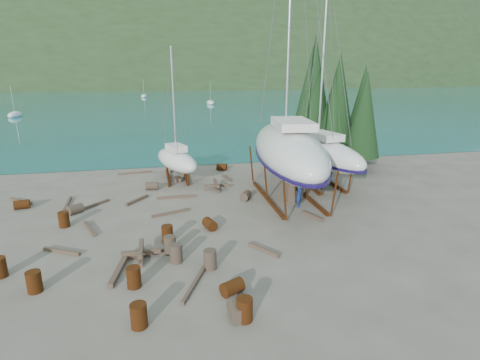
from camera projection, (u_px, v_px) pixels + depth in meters
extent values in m
plane|color=#585345|center=(217.00, 231.00, 20.60)|extent=(600.00, 600.00, 0.00)
plane|color=#166671|center=(163.00, 81.00, 316.56)|extent=(700.00, 700.00, 0.00)
ellipsoid|color=#213219|center=(163.00, 81.00, 321.25)|extent=(800.00, 360.00, 110.00)
cube|color=beige|center=(43.00, 84.00, 186.86)|extent=(6.00, 5.00, 4.00)
cube|color=#A54C2D|center=(42.00, 78.00, 186.07)|extent=(6.60, 5.60, 1.60)
cube|color=beige|center=(126.00, 83.00, 194.66)|extent=(6.00, 5.00, 4.00)
cube|color=#A54C2D|center=(126.00, 78.00, 193.87)|extent=(6.60, 5.60, 1.60)
cube|color=beige|center=(221.00, 83.00, 204.40)|extent=(6.00, 5.00, 4.00)
cube|color=#A54C2D|center=(221.00, 77.00, 203.61)|extent=(6.60, 5.60, 1.60)
cylinder|color=black|center=(334.00, 158.00, 34.09)|extent=(0.36, 0.36, 1.60)
cone|color=black|center=(338.00, 102.00, 32.68)|extent=(3.60, 3.60, 8.40)
cylinder|color=black|center=(360.00, 164.00, 32.53)|extent=(0.36, 0.36, 1.36)
cone|color=black|center=(364.00, 115.00, 31.34)|extent=(3.06, 3.06, 7.14)
cylinder|color=black|center=(310.00, 153.00, 35.64)|extent=(0.36, 0.36, 1.84)
cone|color=black|center=(313.00, 91.00, 34.02)|extent=(4.14, 4.14, 9.66)
cylinder|color=black|center=(358.00, 155.00, 35.63)|extent=(0.36, 0.36, 1.44)
cone|color=black|center=(363.00, 107.00, 34.37)|extent=(3.24, 3.24, 7.56)
ellipsoid|color=silver|center=(15.00, 115.00, 71.02)|extent=(2.00, 5.00, 1.40)
cylinder|color=silver|center=(12.00, 100.00, 70.22)|extent=(0.08, 0.08, 5.00)
ellipsoid|color=silver|center=(211.00, 103.00, 97.61)|extent=(2.00, 5.00, 1.40)
cylinder|color=silver|center=(210.00, 92.00, 96.80)|extent=(0.08, 0.08, 5.00)
ellipsoid|color=silver|center=(144.00, 96.00, 122.29)|extent=(2.00, 5.00, 1.40)
cylinder|color=silver|center=(143.00, 87.00, 121.48)|extent=(0.08, 0.08, 5.00)
ellipsoid|color=silver|center=(288.00, 150.00, 24.88)|extent=(5.58, 13.97, 3.17)
cube|color=#150C3F|center=(291.00, 169.00, 24.56)|extent=(0.54, 2.46, 1.00)
cube|color=silver|center=(293.00, 124.00, 23.72)|extent=(2.66, 4.31, 0.50)
cube|color=#582E0F|center=(267.00, 198.00, 25.53)|extent=(0.18, 7.47, 0.20)
cube|color=#582E0F|center=(305.00, 196.00, 26.07)|extent=(0.18, 7.47, 0.20)
cube|color=brown|center=(290.00, 192.00, 25.01)|extent=(0.50, 0.80, 1.31)
ellipsoid|color=silver|center=(320.00, 153.00, 28.34)|extent=(4.83, 10.08, 2.29)
cube|color=#150C3F|center=(322.00, 163.00, 28.08)|extent=(0.62, 1.76, 1.00)
cube|color=silver|center=(324.00, 136.00, 27.50)|extent=(2.14, 3.17, 0.50)
cylinder|color=silver|center=(323.00, 55.00, 26.81)|extent=(0.14, 0.14, 11.64)
cube|color=#582E0F|center=(306.00, 184.00, 28.82)|extent=(0.18, 5.33, 0.20)
cube|color=#582E0F|center=(330.00, 182.00, 29.20)|extent=(0.18, 5.33, 0.20)
cube|color=brown|center=(321.00, 181.00, 28.47)|extent=(0.50, 0.80, 0.82)
ellipsoid|color=silver|center=(177.00, 160.00, 29.65)|extent=(4.09, 6.69, 1.64)
cube|color=#150C3F|center=(177.00, 166.00, 29.45)|extent=(0.63, 1.17, 1.00)
cube|color=silver|center=(176.00, 148.00, 29.05)|extent=(1.70, 2.18, 0.50)
cylinder|color=silver|center=(173.00, 99.00, 28.61)|extent=(0.14, 0.14, 7.67)
cube|color=#582E0F|center=(169.00, 179.00, 29.95)|extent=(0.18, 3.51, 0.20)
cube|color=#582E0F|center=(186.00, 178.00, 30.22)|extent=(0.18, 3.51, 0.20)
cube|color=brown|center=(178.00, 179.00, 29.77)|extent=(0.50, 0.80, 0.32)
imported|color=navy|center=(299.00, 194.00, 23.98)|extent=(0.69, 0.74, 1.70)
cylinder|color=#2D2823|center=(237.00, 311.00, 13.28)|extent=(0.62, 0.91, 0.58)
cylinder|color=#582E0F|center=(22.00, 204.00, 23.81)|extent=(0.97, 0.73, 0.58)
cylinder|color=#582E0F|center=(139.00, 316.00, 12.77)|extent=(0.58, 0.58, 0.88)
cylinder|color=#582E0F|center=(222.00, 167.00, 33.01)|extent=(1.03, 0.86, 0.58)
cylinder|color=#2D2823|center=(170.00, 245.00, 17.95)|extent=(0.58, 0.58, 0.88)
cylinder|color=#582E0F|center=(210.00, 224.00, 20.76)|extent=(0.82, 1.02, 0.58)
cylinder|color=#582E0F|center=(245.00, 309.00, 13.10)|extent=(0.58, 0.58, 0.88)
cylinder|color=#582E0F|center=(64.00, 219.00, 21.02)|extent=(0.58, 0.58, 0.88)
cylinder|color=#2D2823|center=(152.00, 186.00, 27.64)|extent=(0.92, 0.64, 0.58)
cylinder|color=#582E0F|center=(134.00, 277.00, 15.15)|extent=(0.58, 0.58, 0.88)
cylinder|color=#2D2823|center=(246.00, 196.00, 25.49)|extent=(0.95, 1.05, 0.58)
cylinder|color=#582E0F|center=(232.00, 287.00, 14.71)|extent=(1.05, 0.92, 0.58)
cylinder|color=#582E0F|center=(34.00, 282.00, 14.82)|extent=(0.58, 0.58, 0.88)
cylinder|color=#582E0F|center=(167.00, 234.00, 19.18)|extent=(0.58, 0.58, 0.88)
cylinder|color=#2D2823|center=(75.00, 209.00, 23.02)|extent=(1.05, 1.01, 0.58)
cylinder|color=#2D2823|center=(176.00, 253.00, 17.12)|extent=(0.58, 0.58, 0.88)
cylinder|color=#2D2823|center=(210.00, 259.00, 16.57)|extent=(0.58, 0.58, 0.88)
cube|color=brown|center=(135.00, 173.00, 31.98)|extent=(2.77, 0.46, 0.14)
cube|color=brown|center=(312.00, 216.00, 22.42)|extent=(0.81, 1.63, 0.19)
cube|color=brown|center=(21.00, 201.00, 24.97)|extent=(1.81, 1.52, 0.19)
cube|color=brown|center=(195.00, 283.00, 15.42)|extent=(1.34, 2.78, 0.15)
cube|color=brown|center=(90.00, 228.00, 20.69)|extent=(0.98, 2.05, 0.17)
cube|color=brown|center=(154.00, 252.00, 17.97)|extent=(2.69, 0.78, 0.16)
cube|color=brown|center=(227.00, 178.00, 30.38)|extent=(0.54, 1.61, 0.19)
cube|color=brown|center=(264.00, 250.00, 18.22)|extent=(1.22, 1.65, 0.17)
cube|color=brown|center=(137.00, 200.00, 25.18)|extent=(1.44, 1.78, 0.19)
cube|color=brown|center=(175.00, 168.00, 33.40)|extent=(1.05, 2.36, 0.15)
cube|color=brown|center=(176.00, 197.00, 25.86)|extent=(2.63, 0.17, 0.16)
cube|color=brown|center=(171.00, 213.00, 22.98)|extent=(2.33, 0.96, 0.15)
cube|color=brown|center=(62.00, 251.00, 18.08)|extent=(1.91, 1.15, 0.17)
cube|color=brown|center=(68.00, 204.00, 24.56)|extent=(0.34, 2.81, 0.15)
cube|color=brown|center=(118.00, 271.00, 16.24)|extent=(0.64, 2.47, 0.23)
cube|color=brown|center=(93.00, 205.00, 24.24)|extent=(1.83, 2.00, 0.16)
cube|color=brown|center=(142.00, 256.00, 17.57)|extent=(0.20, 1.80, 0.20)
cube|color=brown|center=(141.00, 252.00, 17.52)|extent=(1.80, 0.20, 0.20)
cube|color=brown|center=(141.00, 248.00, 17.46)|extent=(0.20, 1.80, 0.20)
cube|color=brown|center=(216.00, 188.00, 27.72)|extent=(0.20, 1.80, 0.20)
cube|color=brown|center=(216.00, 186.00, 27.67)|extent=(1.80, 0.20, 0.20)
cube|color=brown|center=(216.00, 183.00, 27.61)|extent=(0.20, 1.80, 0.20)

